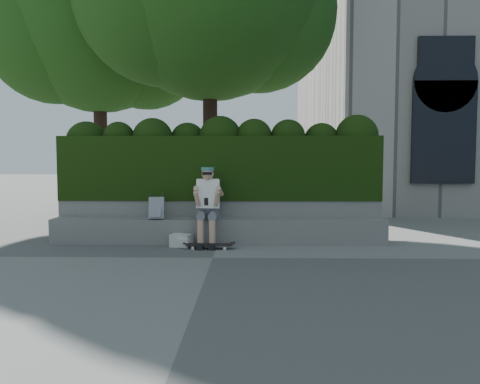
{
  "coord_description": "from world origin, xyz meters",
  "views": [
    {
      "loc": [
        0.57,
        -7.12,
        1.52
      ],
      "look_at": [
        0.4,
        1.0,
        0.95
      ],
      "focal_mm": 35.0,
      "sensor_mm": 36.0,
      "label": 1
    }
  ],
  "objects_px": {
    "backpack_plaid": "(157,208)",
    "backpack_ground": "(181,241)",
    "person": "(208,203)",
    "skateboard": "(209,245)"
  },
  "relations": [
    {
      "from": "person",
      "to": "backpack_plaid",
      "type": "bearing_deg",
      "value": 174.97
    },
    {
      "from": "backpack_ground",
      "to": "person",
      "type": "bearing_deg",
      "value": 42.03
    },
    {
      "from": "person",
      "to": "backpack_ground",
      "type": "bearing_deg",
      "value": -157.03
    },
    {
      "from": "person",
      "to": "skateboard",
      "type": "distance_m",
      "value": 0.77
    },
    {
      "from": "skateboard",
      "to": "backpack_plaid",
      "type": "relative_size",
      "value": 1.99
    },
    {
      "from": "person",
      "to": "backpack_plaid",
      "type": "height_order",
      "value": "person"
    },
    {
      "from": "person",
      "to": "skateboard",
      "type": "bearing_deg",
      "value": -81.48
    },
    {
      "from": "skateboard",
      "to": "backpack_ground",
      "type": "xyz_separation_m",
      "value": [
        -0.5,
        0.16,
        0.05
      ]
    },
    {
      "from": "backpack_plaid",
      "to": "backpack_ground",
      "type": "bearing_deg",
      "value": -35.88
    },
    {
      "from": "person",
      "to": "backpack_ground",
      "type": "relative_size",
      "value": 3.96
    }
  ]
}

